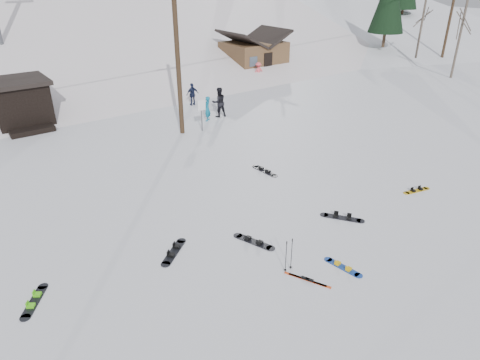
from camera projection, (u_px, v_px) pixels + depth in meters
ground at (345, 269)px, 13.56m from camera, size 200.00×200.00×0.00m
ski_slope at (27, 135)px, 58.59m from camera, size 60.00×85.24×65.97m
ridge_right at (265, 92)px, 74.67m from camera, size 45.66×93.98×54.59m
treeline_right at (291, 32)px, 62.94m from camera, size 20.00×60.00×10.00m
utility_pole at (177, 49)px, 22.63m from camera, size 2.00×0.26×9.00m
utility_pole_right at (451, 12)px, 41.76m from camera, size 2.00×0.26×9.00m
trail_sign at (202, 110)px, 24.43m from camera, size 0.50×0.09×1.85m
lift_hut at (20, 103)px, 25.41m from camera, size 3.40×4.10×2.75m
cabin at (254, 56)px, 38.16m from camera, size 5.39×4.40×3.77m
hero_snowboard at (343, 267)px, 13.60m from camera, size 0.41×1.38×0.10m
hero_skis at (307, 280)px, 13.05m from camera, size 0.71×1.41×0.08m
ski_poles at (289, 255)px, 13.24m from camera, size 0.31×0.08×1.14m
board_scatter_a at (174, 252)px, 14.32m from camera, size 1.37×1.16×0.12m
board_scatter_b at (254, 241)px, 14.86m from camera, size 0.75×1.59×0.12m
board_scatter_c at (34, 301)px, 12.20m from camera, size 1.02×1.35×0.11m
board_scatter_d at (342, 217)px, 16.28m from camera, size 1.09×1.43×0.12m
board_scatter_e at (417, 190)px, 18.27m from camera, size 1.36×0.51×0.10m
board_scatter_f at (264, 171)px, 20.04m from camera, size 0.38×1.66×0.12m
skier_teal at (207, 109)px, 26.33m from camera, size 0.67×0.64×1.53m
skier_dark at (219, 102)px, 27.01m from camera, size 1.03×0.87×1.88m
skier_pink at (258, 71)px, 35.84m from camera, size 1.03×0.66×1.52m
skier_navy at (193, 94)px, 29.38m from camera, size 0.92×0.45×1.52m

